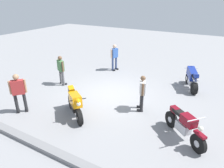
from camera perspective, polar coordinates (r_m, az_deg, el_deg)
ground_plane at (r=10.40m, az=-0.18°, el=-2.79°), size 40.00×40.00×0.00m
curb_edge at (r=7.37m, az=-18.99°, el=-16.09°), size 14.00×0.30×0.15m
motorcycle_orange_sportbike at (r=8.48m, az=-10.24°, el=-5.20°), size 1.65×1.36×1.14m
motorcycle_maroon_cruiser at (r=7.58m, az=19.46°, el=-10.78°), size 1.66×1.45×1.09m
motorcycle_blue_sportbike at (r=11.62m, az=21.32°, el=1.62°), size 1.00×1.87×1.14m
person_in_red_shirt at (r=9.25m, az=-24.58°, el=-1.77°), size 0.54×0.57×1.73m
person_in_blue_shirt at (r=13.46m, az=0.69°, el=7.90°), size 0.39×0.66×1.71m
person_in_green_shirt at (r=11.52m, az=-14.00°, el=4.18°), size 0.62×0.45×1.64m
person_in_white_shirt at (r=8.73m, az=8.38°, el=-1.99°), size 0.45×0.60×1.59m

